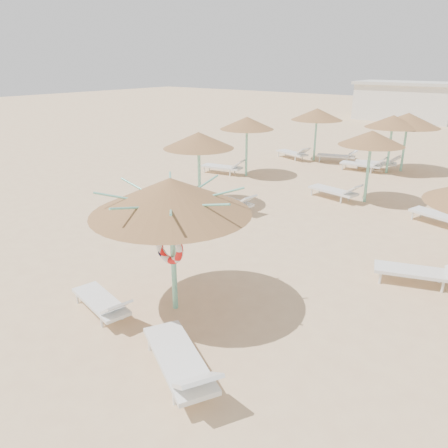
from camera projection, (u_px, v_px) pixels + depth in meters
The scene contains 6 objects.
ground at pixel (173, 311), 9.21m from camera, with size 120.00×120.00×0.00m, color #DCB686.
main_palapa at pixel (171, 197), 8.47m from camera, with size 3.19×3.19×2.86m.
lounger_main_a at pixel (103, 302), 8.95m from camera, with size 1.88×0.90×0.66m.
lounger_main_b at pixel (181, 362), 7.07m from camera, with size 2.26×1.62×0.80m.
palapa_field at pixel (441, 144), 14.79m from camera, with size 18.75×14.29×2.73m.
service_hut at pixel (406, 101), 37.86m from camera, with size 8.40×4.40×3.25m.
Camera 1 is at (5.77, -5.60, 4.97)m, focal length 35.00 mm.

